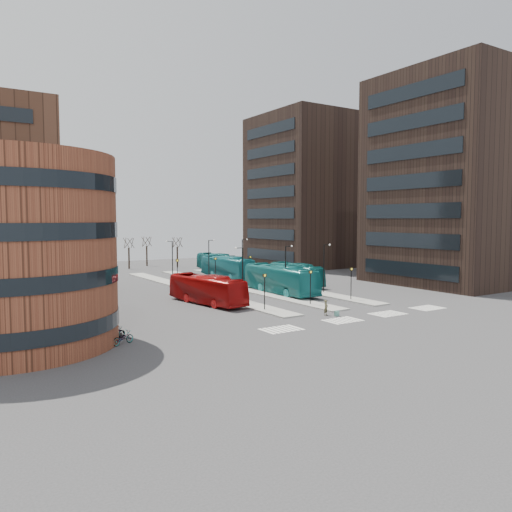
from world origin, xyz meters
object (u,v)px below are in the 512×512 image
commuter_b (297,291)px  bicycle_near (123,338)px  teal_bus_a (280,279)px  commuter_a (231,293)px  teal_bus_c (296,274)px  teal_bus_d (217,262)px  commuter_c (291,289)px  red_bus (207,289)px  suitcase (337,314)px  traveller (326,308)px  bicycle_mid (114,332)px  bicycle_far (115,333)px  teal_bus_b (227,267)px

commuter_b → bicycle_near: (-24.59, -10.87, -0.27)m
teal_bus_a → commuter_a: size_ratio=7.03×
teal_bus_c → teal_bus_d: 23.37m
teal_bus_c → commuter_c: 10.65m
red_bus → commuter_b: size_ratio=7.44×
teal_bus_d → bicycle_near: teal_bus_d is taller
teal_bus_d → commuter_a: teal_bus_d is taller
teal_bus_a → teal_bus_c: (6.56, 5.39, -0.25)m
suitcase → red_bus: size_ratio=0.04×
commuter_a → teal_bus_d: bearing=-126.2°
traveller → commuter_b: 11.24m
red_bus → traveller: bearing=-69.9°
suitcase → teal_bus_d: (10.21, 43.76, 1.35)m
red_bus → bicycle_mid: red_bus is taller
teal_bus_d → traveller: teal_bus_d is taller
bicycle_mid → bicycle_far: 0.40m
red_bus → bicycle_mid: 17.13m
commuter_a → red_bus: bearing=-5.1°
teal_bus_d → traveller: 44.26m
bicycle_near → suitcase: bearing=-114.8°
teal_bus_a → bicycle_near: 28.89m
traveller → commuter_c: size_ratio=0.84×
bicycle_near → bicycle_mid: bicycle_near is taller
teal_bus_b → commuter_c: bearing=-98.4°
teal_bus_a → teal_bus_d: teal_bus_a is taller
teal_bus_c → commuter_b: size_ratio=7.28×
teal_bus_a → commuter_a: teal_bus_a is taller
red_bus → teal_bus_b: (13.75, 19.85, 0.16)m
teal_bus_c → bicycle_near: teal_bus_c is taller
suitcase → commuter_a: 14.10m
suitcase → teal_bus_d: bearing=88.6°
red_bus → bicycle_mid: (-13.56, -10.42, -1.10)m
suitcase → commuter_c: size_ratio=0.28×
bicycle_far → teal_bus_a: bearing=-81.8°
bicycle_mid → bicycle_far: (0.00, -0.40, -0.02)m
red_bus → bicycle_near: bearing=-145.2°
red_bus → commuter_b: bearing=-18.4°
commuter_b → bicycle_near: commuter_b is taller
commuter_b → bicycle_far: bearing=85.0°
commuter_b → bicycle_near: 26.89m
teal_bus_a → bicycle_far: teal_bus_a is taller
red_bus → commuter_a: (3.33, 0.35, -0.68)m
red_bus → teal_bus_b: 24.15m
suitcase → teal_bus_b: size_ratio=0.04×
traveller → commuter_b: (4.31, 10.38, 0.02)m
teal_bus_b → commuter_a: teal_bus_b is taller
commuter_a → teal_bus_a: bearing=179.7°
teal_bus_d → suitcase: bearing=-102.2°
suitcase → commuter_a: commuter_a is taller
bicycle_far → bicycle_mid: bearing=-18.8°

